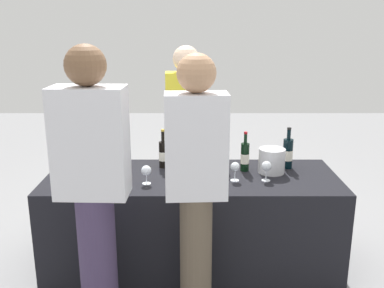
{
  "coord_description": "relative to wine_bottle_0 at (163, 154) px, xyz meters",
  "views": [
    {
      "loc": [
        -0.0,
        -3.1,
        1.87
      ],
      "look_at": [
        0.0,
        0.0,
        1.0
      ],
      "focal_mm": 40.62,
      "sensor_mm": 36.0,
      "label": 1
    }
  ],
  "objects": [
    {
      "name": "wine_bottle_1",
      "position": [
        0.47,
        -0.06,
        -0.0
      ],
      "size": [
        0.07,
        0.07,
        0.31
      ],
      "color": "black",
      "rests_on": "tasting_table"
    },
    {
      "name": "wine_glass_1",
      "position": [
        -0.42,
        -0.34,
        -0.01
      ],
      "size": [
        0.07,
        0.07,
        0.14
      ],
      "color": "silver",
      "rests_on": "tasting_table"
    },
    {
      "name": "guest_1",
      "position": [
        0.26,
        -0.83,
        0.08
      ],
      "size": [
        0.38,
        0.23,
        1.71
      ],
      "rotation": [
        0.0,
        0.0,
        0.05
      ],
      "color": "brown",
      "rests_on": "ground_plane"
    },
    {
      "name": "menu_board",
      "position": [
        -0.64,
        0.79,
        -0.5
      ],
      "size": [
        0.47,
        0.14,
        0.71
      ],
      "primitive_type": "cube",
      "rotation": [
        0.0,
        0.0,
        -0.23
      ],
      "color": "white",
      "rests_on": "ground_plane"
    },
    {
      "name": "ground_plane",
      "position": [
        0.23,
        -0.2,
        -0.86
      ],
      "size": [
        12.0,
        12.0,
        0.0
      ],
      "primitive_type": "plane",
      "color": "gray"
    },
    {
      "name": "tasting_table",
      "position": [
        0.23,
        -0.2,
        -0.48
      ],
      "size": [
        2.21,
        0.81,
        0.75
      ],
      "primitive_type": "cube",
      "color": "black",
      "rests_on": "ground_plane"
    },
    {
      "name": "wine_glass_0",
      "position": [
        -0.52,
        -0.4,
        0.0
      ],
      "size": [
        0.07,
        0.07,
        0.15
      ],
      "color": "silver",
      "rests_on": "tasting_table"
    },
    {
      "name": "wine_glass_2",
      "position": [
        -0.1,
        -0.37,
        -0.02
      ],
      "size": [
        0.07,
        0.07,
        0.14
      ],
      "color": "silver",
      "rests_on": "tasting_table"
    },
    {
      "name": "wine_bottle_0",
      "position": [
        0.0,
        0.0,
        0.0
      ],
      "size": [
        0.07,
        0.07,
        0.31
      ],
      "color": "black",
      "rests_on": "tasting_table"
    },
    {
      "name": "wine_glass_4",
      "position": [
        0.77,
        -0.31,
        -0.0
      ],
      "size": [
        0.07,
        0.07,
        0.15
      ],
      "color": "silver",
      "rests_on": "tasting_table"
    },
    {
      "name": "wine_bottle_2",
      "position": [
        0.64,
        -0.08,
        0.0
      ],
      "size": [
        0.07,
        0.07,
        0.31
      ],
      "color": "black",
      "rests_on": "tasting_table"
    },
    {
      "name": "guest_0",
      "position": [
        -0.36,
        -0.88,
        0.1
      ],
      "size": [
        0.43,
        0.25,
        1.76
      ],
      "rotation": [
        0.0,
        0.0,
        -0.04
      ],
      "color": "#3F3351",
      "rests_on": "ground_plane"
    },
    {
      "name": "wine_bottle_3",
      "position": [
        0.99,
        -0.01,
        0.01
      ],
      "size": [
        0.08,
        0.08,
        0.33
      ],
      "color": "black",
      "rests_on": "tasting_table"
    },
    {
      "name": "wine_glass_3",
      "position": [
        0.54,
        -0.31,
        -0.01
      ],
      "size": [
        0.07,
        0.07,
        0.14
      ],
      "color": "silver",
      "rests_on": "tasting_table"
    },
    {
      "name": "server_pouring",
      "position": [
        0.18,
        0.44,
        0.08
      ],
      "size": [
        0.36,
        0.23,
        1.68
      ],
      "rotation": [
        0.0,
        0.0,
        3.18
      ],
      "color": "#3F3351",
      "rests_on": "ground_plane"
    },
    {
      "name": "ice_bucket",
      "position": [
        0.84,
        -0.12,
        -0.02
      ],
      "size": [
        0.2,
        0.2,
        0.19
      ],
      "primitive_type": "cylinder",
      "color": "silver",
      "rests_on": "tasting_table"
    }
  ]
}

